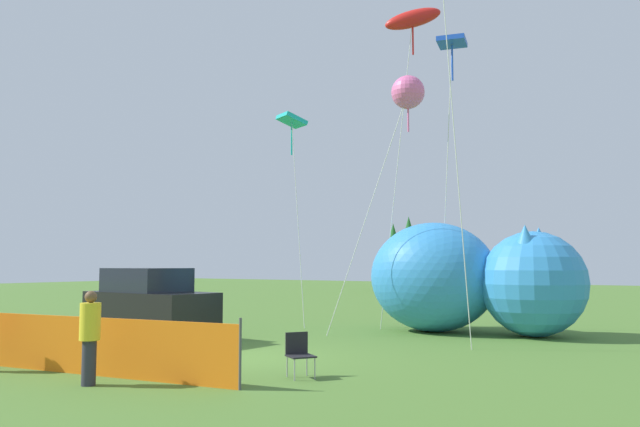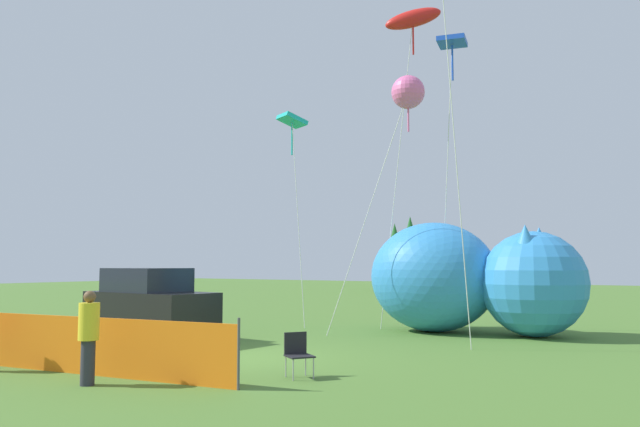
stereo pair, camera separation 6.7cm
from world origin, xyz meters
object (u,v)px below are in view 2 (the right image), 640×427
(parked_car, at_px, (150,305))
(inflatable_cat, at_px, (467,281))
(folding_chair, at_px, (298,351))
(kite_blue_box, at_px, (452,48))
(kite_red_lizard, at_px, (413,20))
(kite_pink_octopus, at_px, (408,93))
(kite_teal_diamond, at_px, (292,124))
(spectator_in_blue_shirt, at_px, (89,333))

(parked_car, height_order, inflatable_cat, inflatable_cat)
(inflatable_cat, bearing_deg, folding_chair, -95.95)
(kite_blue_box, bearing_deg, inflatable_cat, 21.67)
(inflatable_cat, bearing_deg, kite_red_lizard, 160.68)
(kite_pink_octopus, bearing_deg, kite_teal_diamond, 176.69)
(spectator_in_blue_shirt, bearing_deg, kite_red_lizard, 86.42)
(inflatable_cat, relative_size, kite_pink_octopus, 0.84)
(kite_blue_box, xyz_separation_m, kite_red_lizard, (-1.67, 0.61, 1.52))
(kite_blue_box, height_order, kite_red_lizard, kite_red_lizard)
(inflatable_cat, height_order, spectator_in_blue_shirt, inflatable_cat)
(spectator_in_blue_shirt, xyz_separation_m, kite_pink_octopus, (1.30, 10.83, 6.80))
(kite_blue_box, bearing_deg, spectator_in_blue_shirt, -101.69)
(inflatable_cat, xyz_separation_m, kite_blue_box, (-0.31, -0.12, 7.63))
(kite_pink_octopus, bearing_deg, kite_blue_box, 40.26)
(parked_car, relative_size, kite_blue_box, 0.42)
(folding_chair, relative_size, inflatable_cat, 0.12)
(kite_blue_box, bearing_deg, kite_teal_diamond, -173.40)
(parked_car, relative_size, kite_pink_octopus, 0.49)
(folding_chair, distance_m, kite_blue_box, 12.61)
(kite_pink_octopus, xyz_separation_m, kite_teal_diamond, (-4.83, 0.28, -0.37))
(kite_teal_diamond, xyz_separation_m, kite_blue_box, (5.97, 0.69, 1.91))
(spectator_in_blue_shirt, bearing_deg, folding_chair, 45.63)
(spectator_in_blue_shirt, height_order, kite_pink_octopus, kite_pink_octopus)
(kite_pink_octopus, bearing_deg, spectator_in_blue_shirt, -96.83)
(kite_pink_octopus, xyz_separation_m, kite_red_lizard, (-0.52, 1.58, 3.07))
(kite_red_lizard, bearing_deg, kite_pink_octopus, -71.74)
(folding_chair, bearing_deg, kite_pink_octopus, 133.65)
(parked_car, xyz_separation_m, kite_blue_box, (6.50, 6.82, 8.25))
(folding_chair, xyz_separation_m, kite_pink_octopus, (-1.40, 8.07, 7.23))
(kite_red_lizard, bearing_deg, parked_car, -123.06)
(spectator_in_blue_shirt, distance_m, kite_teal_diamond, 13.32)
(parked_car, xyz_separation_m, kite_red_lizard, (4.83, 7.43, 9.77))
(inflatable_cat, bearing_deg, kite_pink_octopus, -148.71)
(kite_teal_diamond, bearing_deg, spectator_in_blue_shirt, -72.37)
(kite_teal_diamond, relative_size, kite_blue_box, 0.81)
(spectator_in_blue_shirt, distance_m, kite_pink_octopus, 12.86)
(kite_red_lizard, bearing_deg, folding_chair, -78.73)
(parked_car, distance_m, kite_pink_octopus, 10.38)
(folding_chair, bearing_deg, parked_car, -164.45)
(folding_chair, xyz_separation_m, spectator_in_blue_shirt, (-2.70, -2.76, 0.43))
(inflatable_cat, xyz_separation_m, kite_red_lizard, (-1.98, 0.48, 9.15))
(kite_teal_diamond, bearing_deg, kite_red_lizard, 16.78)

